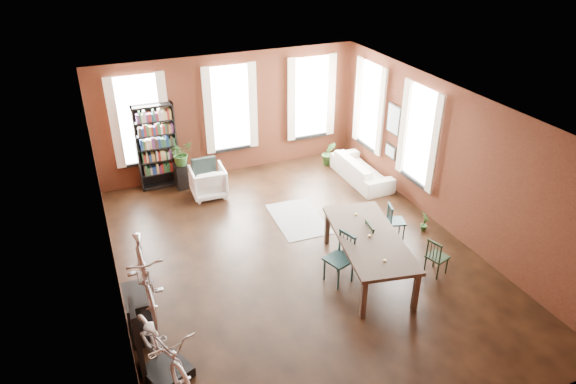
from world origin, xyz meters
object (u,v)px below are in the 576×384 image
dining_table (368,255)px  plant_stand (182,176)px  bike_trainer (167,372)px  cream_sofa (362,166)px  dining_chair_b (359,246)px  bookshelf (157,147)px  dining_chair_a (339,259)px  white_armchair (208,180)px  console_table (139,313)px  bicycle_floor (159,325)px  dining_chair_d (396,221)px  dining_chair_c (437,256)px

dining_table → plant_stand: (-2.55, 4.94, -0.10)m
bike_trainer → cream_sofa: bearing=37.6°
dining_chair_b → bookshelf: bearing=-140.8°
dining_table → dining_chair_b: size_ratio=2.64×
dining_chair_a → white_armchair: size_ratio=1.18×
console_table → bicycle_floor: (0.19, -1.17, 0.69)m
dining_chair_b → bicycle_floor: (-4.09, -1.39, 0.61)m
white_armchair → plant_stand: (-0.51, 0.67, -0.10)m
dining_chair_a → cream_sofa: (2.53, 3.55, -0.10)m
dining_chair_d → white_armchair: 4.70m
dining_chair_d → bicycle_floor: bicycle_floor is taller
cream_sofa → dining_chair_d: bearing=165.8°
dining_chair_c → white_armchair: bearing=16.8°
bookshelf → dining_chair_b: bearing=-58.9°
bike_trainer → console_table: (-0.21, 1.13, 0.31)m
plant_stand → dining_chair_c: bearing=-55.0°
dining_table → bicycle_floor: bearing=-154.0°
dining_table → dining_chair_c: (1.26, -0.51, -0.04)m
dining_chair_c → console_table: size_ratio=0.98×
bookshelf → dining_chair_a: bearing=-65.3°
dining_chair_d → cream_sofa: size_ratio=0.38×
dining_chair_b → white_armchair: bearing=-145.3°
bookshelf → bicycle_floor: bearing=-99.7°
bicycle_floor → plant_stand: bearing=60.1°
cream_sofa → bicycle_floor: size_ratio=1.15×
dining_chair_b → white_armchair: size_ratio=1.13×
dining_chair_b → console_table: 4.29m
dining_table → white_armchair: size_ratio=2.98×
cream_sofa → dining_table: bearing=151.8°
white_armchair → bike_trainer: white_armchair is taller
dining_chair_a → console_table: 3.70m
dining_chair_b → dining_chair_d: size_ratio=1.21×
white_armchair → cream_sofa: 4.01m
dining_chair_b → bookshelf: (-3.00, 4.98, 0.62)m
dining_table → console_table: dining_table is taller
dining_chair_d → bookshelf: (-4.28, 4.36, 0.71)m
dining_chair_a → dining_table: bearing=70.8°
dining_table → cream_sofa: bearing=72.7°
bookshelf → plant_stand: 0.97m
dining_table → bike_trainer: 4.26m
dining_chair_c → bookshelf: (-4.30, 5.77, 0.71)m
dining_chair_a → bike_trainer: (-3.49, -1.08, -0.41)m
dining_chair_a → dining_chair_d: size_ratio=1.27×
plant_stand → bicycle_floor: bicycle_floor is taller
dining_table → dining_chair_b: bearing=108.3°
dining_table → bike_trainer: dining_table is taller
dining_chair_c → cream_sofa: cream_sofa is taller
white_armchair → bicycle_floor: bearing=71.1°
cream_sofa → console_table: 7.15m
console_table → bicycle_floor: size_ratio=0.44×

